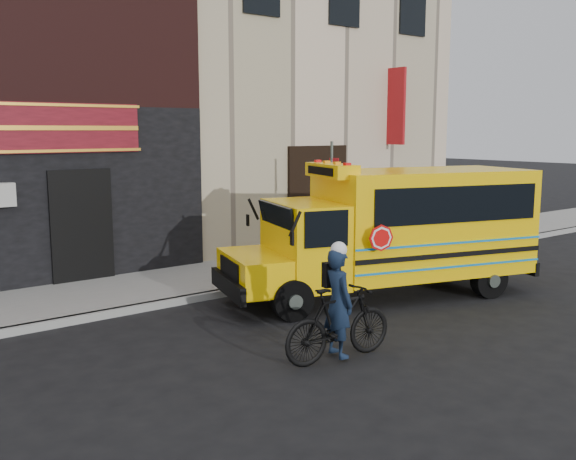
# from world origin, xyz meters

# --- Properties ---
(ground) EXTENTS (120.00, 120.00, 0.00)m
(ground) POSITION_xyz_m (0.00, 0.00, 0.00)
(ground) COLOR black
(ground) RESTS_ON ground
(curb) EXTENTS (40.00, 0.20, 0.15)m
(curb) POSITION_xyz_m (0.00, 2.60, 0.07)
(curb) COLOR gray
(curb) RESTS_ON ground
(sidewalk) EXTENTS (40.00, 3.00, 0.15)m
(sidewalk) POSITION_xyz_m (0.00, 4.10, 0.07)
(sidewalk) COLOR slate
(sidewalk) RESTS_ON ground
(building) EXTENTS (20.00, 10.70, 12.00)m
(building) POSITION_xyz_m (-0.04, 10.45, 6.13)
(building) COLOR beige
(building) RESTS_ON sidewalk
(school_bus) EXTENTS (7.22, 3.98, 2.92)m
(school_bus) POSITION_xyz_m (1.93, 0.36, 1.51)
(school_bus) COLOR black
(school_bus) RESTS_ON ground
(sign_pole) EXTENTS (0.08, 0.29, 3.33)m
(sign_pole) POSITION_xyz_m (2.46, 3.08, 1.83)
(sign_pole) COLOR #454E47
(sign_pole) RESTS_ON ground
(bicycle) EXTENTS (2.04, 0.78, 1.19)m
(bicycle) POSITION_xyz_m (-1.80, -1.88, 0.60)
(bicycle) COLOR black
(bicycle) RESTS_ON ground
(cyclist) EXTENTS (0.50, 0.68, 1.73)m
(cyclist) POSITION_xyz_m (-1.77, -1.82, 0.87)
(cyclist) COLOR #101D32
(cyclist) RESTS_ON ground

